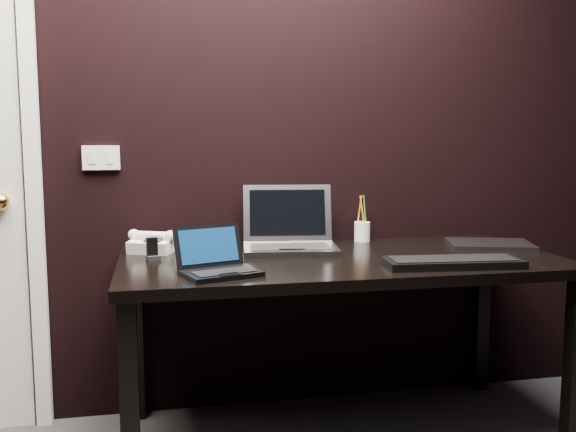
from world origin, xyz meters
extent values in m
plane|color=black|center=(0.00, 1.80, 1.30)|extent=(4.00, 0.00, 4.00)
cube|color=white|center=(-0.89, 1.77, 1.02)|extent=(0.06, 0.05, 2.11)
sphere|color=gold|center=(-1.01, 1.73, 0.95)|extent=(0.07, 0.07, 0.07)
cube|color=silver|center=(-0.62, 1.79, 1.12)|extent=(0.15, 0.02, 0.10)
cube|color=silver|center=(-0.66, 1.78, 1.12)|extent=(0.03, 0.01, 0.05)
cube|color=silver|center=(-0.58, 1.78, 1.12)|extent=(0.03, 0.01, 0.05)
cube|color=black|center=(0.30, 1.40, 0.72)|extent=(1.70, 0.80, 0.04)
cube|color=black|center=(-0.50, 1.05, 0.35)|extent=(0.06, 0.06, 0.70)
cube|color=black|center=(1.10, 1.05, 0.35)|extent=(0.06, 0.06, 0.70)
cube|color=black|center=(-0.50, 1.75, 0.35)|extent=(0.06, 0.06, 0.70)
cube|color=black|center=(1.10, 1.75, 0.35)|extent=(0.06, 0.06, 0.70)
cube|color=black|center=(-0.19, 1.15, 0.75)|extent=(0.29, 0.24, 0.02)
cube|color=black|center=(-0.19, 1.13, 0.76)|extent=(0.22, 0.15, 0.00)
cube|color=black|center=(-0.17, 1.09, 0.76)|extent=(0.07, 0.05, 0.00)
cube|color=black|center=(-0.23, 1.26, 0.83)|extent=(0.25, 0.13, 0.14)
cube|color=#092244|center=(-0.22, 1.25, 0.83)|extent=(0.21, 0.10, 0.12)
cube|color=gray|center=(0.13, 1.54, 0.75)|extent=(0.41, 0.32, 0.03)
cube|color=black|center=(0.12, 1.50, 0.77)|extent=(0.33, 0.19, 0.00)
cube|color=gray|center=(0.11, 1.43, 0.77)|extent=(0.11, 0.06, 0.00)
cube|color=#98989D|center=(0.15, 1.70, 0.88)|extent=(0.38, 0.12, 0.24)
cube|color=black|center=(0.15, 1.70, 0.88)|extent=(0.33, 0.09, 0.19)
cube|color=black|center=(0.65, 1.14, 0.75)|extent=(0.51, 0.21, 0.03)
cube|color=black|center=(0.65, 1.14, 0.77)|extent=(0.46, 0.18, 0.00)
cube|color=#9E9EA3|center=(0.98, 1.48, 0.75)|extent=(0.39, 0.33, 0.02)
cube|color=silver|center=(-0.42, 1.66, 0.77)|extent=(0.21, 0.21, 0.07)
cylinder|color=white|center=(-0.42, 1.65, 0.81)|extent=(0.16, 0.09, 0.03)
sphere|color=white|center=(-0.49, 1.68, 0.81)|extent=(0.06, 0.06, 0.05)
sphere|color=silver|center=(-0.35, 1.62, 0.81)|extent=(0.06, 0.06, 0.05)
cube|color=black|center=(-0.42, 1.61, 0.80)|extent=(0.08, 0.07, 0.01)
cube|color=black|center=(-0.42, 1.49, 0.78)|extent=(0.04, 0.03, 0.09)
cube|color=black|center=(-0.42, 1.47, 0.75)|extent=(0.06, 0.05, 0.02)
cylinder|color=white|center=(0.50, 1.74, 0.78)|extent=(0.08, 0.08, 0.09)
cylinder|color=orange|center=(0.49, 1.74, 0.88)|extent=(0.02, 0.02, 0.13)
cylinder|color=#227D24|center=(0.51, 1.73, 0.88)|extent=(0.02, 0.02, 0.13)
cylinder|color=black|center=(0.50, 1.75, 0.88)|extent=(0.01, 0.01, 0.13)
cylinder|color=orange|center=(0.49, 1.73, 0.88)|extent=(0.02, 0.03, 0.13)
camera|label=1|loc=(-0.40, -0.97, 1.21)|focal=40.00mm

